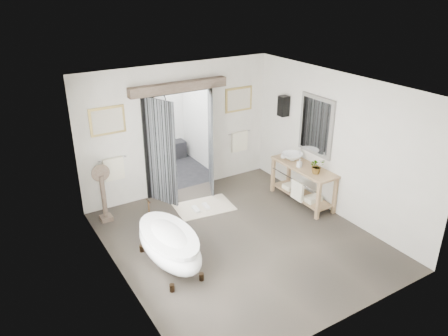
{
  "coord_description": "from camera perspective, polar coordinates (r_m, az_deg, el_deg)",
  "views": [
    {
      "loc": [
        -3.9,
        -5.75,
        4.56
      ],
      "look_at": [
        0.0,
        0.6,
        1.25
      ],
      "focal_mm": 35.0,
      "sensor_mm": 36.0,
      "label": 1
    }
  ],
  "objects": [
    {
      "name": "slippers",
      "position": [
        9.29,
        -3.02,
        -5.21
      ],
      "size": [
        0.39,
        0.28,
        0.05
      ],
      "color": "white",
      "rests_on": "rug"
    },
    {
      "name": "shower_room",
      "position": [
        11.11,
        -9.21,
        4.43
      ],
      "size": [
        2.22,
        2.01,
        2.51
      ],
      "color": "#232328",
      "rests_on": "ground_plane"
    },
    {
      "name": "soap_bottle_b",
      "position": [
        9.69,
        7.77,
        1.69
      ],
      "size": [
        0.13,
        0.13,
        0.15
      ],
      "primitive_type": "imported",
      "rotation": [
        0.0,
        0.0,
        -0.1
      ],
      "color": "gray",
      "rests_on": "vanity"
    },
    {
      "name": "plant",
      "position": [
        9.04,
        12.04,
        0.28
      ],
      "size": [
        0.37,
        0.34,
        0.33
      ],
      "primitive_type": "imported",
      "rotation": [
        0.0,
        0.0,
        -0.37
      ],
      "color": "gray",
      "rests_on": "vanity"
    },
    {
      "name": "rug",
      "position": [
        9.39,
        -2.6,
        -5.1
      ],
      "size": [
        1.29,
        0.94,
        0.01
      ],
      "primitive_type": "cube",
      "rotation": [
        0.0,
        0.0,
        -0.12
      ],
      "color": "beige",
      "rests_on": "ground_plane"
    },
    {
      "name": "back_wall_dressing",
      "position": [
        9.45,
        -5.47,
        5.34
      ],
      "size": [
        3.82,
        0.77,
        2.52
      ],
      "color": "black",
      "rests_on": "ground_plane"
    },
    {
      "name": "pedestal_mirror",
      "position": [
        9.0,
        -15.45,
        -3.64
      ],
      "size": [
        0.36,
        0.23,
        1.22
      ],
      "color": "#725F52",
      "rests_on": "ground_plane"
    },
    {
      "name": "soap_bottle_a",
      "position": [
        9.28,
        9.82,
        0.64
      ],
      "size": [
        0.1,
        0.1,
        0.19
      ],
      "primitive_type": "imported",
      "rotation": [
        0.0,
        0.0,
        0.22
      ],
      "color": "gray",
      "rests_on": "vanity"
    },
    {
      "name": "vanity",
      "position": [
        9.51,
        10.2,
        -1.68
      ],
      "size": [
        0.57,
        1.6,
        0.85
      ],
      "color": "#A68454",
      "rests_on": "ground_plane"
    },
    {
      "name": "room_shell",
      "position": [
        7.35,
        2.66,
        2.36
      ],
      "size": [
        4.52,
        5.02,
        2.91
      ],
      "color": "silver",
      "rests_on": "ground_plane"
    },
    {
      "name": "basin",
      "position": [
        9.61,
        8.93,
        1.44
      ],
      "size": [
        0.59,
        0.59,
        0.16
      ],
      "primitive_type": "imported",
      "rotation": [
        0.0,
        0.0,
        0.33
      ],
      "color": "white",
      "rests_on": "vanity"
    },
    {
      "name": "ground_plane",
      "position": [
        8.31,
        2.19,
        -9.35
      ],
      "size": [
        5.0,
        5.0,
        0.0
      ],
      "primitive_type": "plane",
      "color": "#51483D"
    },
    {
      "name": "clawfoot_tub",
      "position": [
        7.48,
        -7.19,
        -9.8
      ],
      "size": [
        0.8,
        1.79,
        0.88
      ],
      "color": "black",
      "rests_on": "ground_plane"
    }
  ]
}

